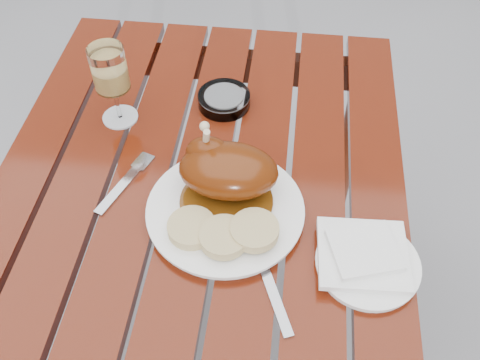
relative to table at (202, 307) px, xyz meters
name	(u,v)px	position (x,y,z in m)	size (l,w,h in m)	color
table	(202,307)	(0.00, 0.00, 0.00)	(0.80, 1.20, 0.75)	#621F0B
dinner_plate	(225,211)	(0.06, 0.01, 0.38)	(0.29, 0.29, 0.02)	white
roast_duck	(225,170)	(0.06, 0.06, 0.44)	(0.18, 0.18, 0.13)	#5B2F0A
bread_dumplings	(223,232)	(0.07, -0.06, 0.41)	(0.20, 0.10, 0.03)	tan
wine_glass	(113,86)	(-0.20, 0.24, 0.46)	(0.08, 0.08, 0.18)	#E9C16A
side_plate	(367,264)	(0.32, -0.08, 0.38)	(0.18, 0.18, 0.01)	white
napkin	(363,255)	(0.31, -0.07, 0.40)	(0.15, 0.14, 0.01)	white
ashtray	(224,100)	(0.02, 0.31, 0.39)	(0.11, 0.11, 0.03)	#B2B7BC
fork	(122,185)	(-0.14, 0.05, 0.38)	(0.02, 0.16, 0.01)	gray
knife	(271,288)	(0.16, -0.14, 0.38)	(0.02, 0.18, 0.01)	gray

